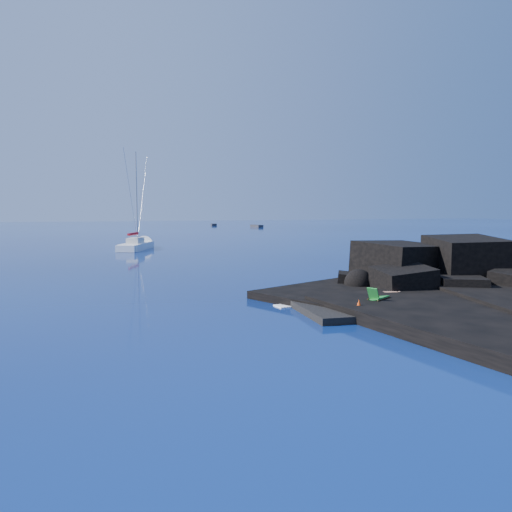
% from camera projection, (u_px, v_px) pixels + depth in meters
% --- Properties ---
extents(ground, '(400.00, 400.00, 0.00)m').
position_uv_depth(ground, '(303.00, 317.00, 24.03)').
color(ground, '#04123D').
rests_on(ground, ground).
extents(headland, '(24.00, 24.00, 3.60)m').
position_uv_depth(headland, '(469.00, 292.00, 31.34)').
color(headland, black).
rests_on(headland, ground).
extents(beach, '(9.08, 6.86, 0.70)m').
position_uv_depth(beach, '(377.00, 309.00, 26.06)').
color(beach, black).
rests_on(beach, ground).
extents(surf_foam, '(10.00, 8.00, 0.06)m').
position_uv_depth(surf_foam, '(342.00, 294.00, 30.43)').
color(surf_foam, white).
rests_on(surf_foam, ground).
extents(sailboat, '(7.15, 11.99, 12.58)m').
position_uv_depth(sailboat, '(137.00, 250.00, 64.28)').
color(sailboat, white).
rests_on(sailboat, ground).
extents(deck_chair, '(1.63, 1.32, 1.03)m').
position_uv_depth(deck_chair, '(379.00, 294.00, 25.43)').
color(deck_chair, '#1B7B2A').
rests_on(deck_chair, beach).
extents(towel, '(1.78, 1.09, 0.04)m').
position_uv_depth(towel, '(390.00, 296.00, 27.63)').
color(towel, white).
rests_on(towel, beach).
extents(sunbather, '(1.65, 0.80, 0.27)m').
position_uv_depth(sunbather, '(390.00, 294.00, 27.61)').
color(sunbather, tan).
rests_on(sunbather, towel).
extents(marker_cone, '(0.40, 0.40, 0.56)m').
position_uv_depth(marker_cone, '(359.00, 305.00, 23.73)').
color(marker_cone, '#CE3B0A').
rests_on(marker_cone, beach).
extents(distant_boat_a, '(2.21, 4.90, 0.63)m').
position_uv_depth(distant_boat_a, '(214.00, 226.00, 157.83)').
color(distant_boat_a, '#232227').
rests_on(distant_boat_a, ground).
extents(distant_boat_b, '(2.27, 5.34, 0.69)m').
position_uv_depth(distant_boat_b, '(257.00, 227.00, 144.29)').
color(distant_boat_b, '#2A2A2F').
rests_on(distant_boat_b, ground).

